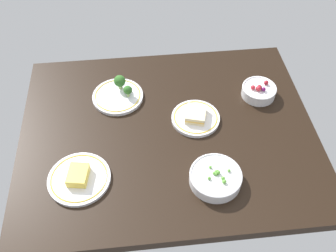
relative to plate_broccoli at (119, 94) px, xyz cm
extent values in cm
cube|color=black|center=(-18.20, 19.52, -3.58)|extent=(111.47, 89.04, 4.00)
cylinder|color=silver|center=(0.39, 0.48, -0.87)|extent=(20.60, 20.60, 1.42)
torus|color=gold|center=(0.39, 0.48, -0.16)|extent=(18.63, 18.63, 0.50)
cylinder|color=#9EBC72|center=(-0.92, -3.73, 0.88)|extent=(1.67, 1.67, 2.08)
sphere|color=#2D6023|center=(-0.92, -3.73, 3.71)|extent=(4.78, 4.78, 4.78)
cylinder|color=#9EBC72|center=(-3.95, 1.18, 0.77)|extent=(1.25, 1.25, 1.86)
sphere|color=#2D6023|center=(-3.95, 1.18, 3.04)|extent=(3.58, 3.58, 3.58)
cylinder|color=silver|center=(-29.36, 15.61, -0.87)|extent=(18.72, 18.72, 1.41)
torus|color=gold|center=(-29.36, 15.61, -0.17)|extent=(16.98, 16.98, 0.50)
cube|color=beige|center=(-29.36, 15.61, 0.43)|extent=(9.58, 10.40, 1.20)
cube|color=#E5B24C|center=(-29.36, 15.61, 1.43)|extent=(9.58, 10.40, 0.80)
cube|color=beige|center=(-29.36, 15.61, 2.43)|extent=(9.58, 10.40, 1.20)
cylinder|color=silver|center=(14.23, 38.71, -0.96)|extent=(21.42, 21.42, 1.24)
torus|color=gold|center=(14.23, 38.71, -0.34)|extent=(19.35, 19.35, 0.50)
cube|color=#F2D14C|center=(14.23, 38.71, 1.28)|extent=(7.81, 9.22, 3.25)
cylinder|color=silver|center=(-31.66, 44.16, 0.36)|extent=(17.67, 17.67, 3.88)
torus|color=silver|center=(-31.66, 44.16, 2.30)|extent=(17.76, 17.76, 0.80)
sphere|color=#599E38|center=(-30.23, 41.25, 2.80)|extent=(1.01, 1.01, 1.01)
sphere|color=#599E38|center=(-33.60, 46.10, 2.94)|extent=(1.28, 1.28, 1.28)
sphere|color=#599E38|center=(-33.70, 47.48, 3.00)|extent=(1.40, 1.40, 1.40)
sphere|color=#599E38|center=(-31.66, 44.14, 2.87)|extent=(1.15, 1.15, 1.15)
sphere|color=#599E38|center=(-31.12, 43.78, 2.88)|extent=(1.16, 1.16, 1.16)
sphere|color=#599E38|center=(-29.07, 45.53, 2.85)|extent=(1.11, 1.11, 1.11)
sphere|color=#599E38|center=(-32.05, 43.36, 3.00)|extent=(1.40, 1.40, 1.40)
sphere|color=#599E38|center=(-36.20, 43.26, 2.83)|extent=(1.06, 1.06, 1.06)
sphere|color=#599E38|center=(-32.44, 43.75, 3.01)|extent=(1.44, 1.44, 1.44)
cylinder|color=silver|center=(-56.95, 5.00, 0.47)|extent=(13.62, 13.62, 4.10)
torus|color=silver|center=(-56.95, 5.00, 2.52)|extent=(13.88, 13.88, 0.80)
sphere|color=#B2232D|center=(-55.94, 6.44, 3.58)|extent=(2.12, 2.12, 2.12)
sphere|color=#59144C|center=(-57.96, 6.84, 3.37)|extent=(1.70, 1.70, 1.70)
sphere|color=maroon|center=(-56.53, 5.72, 3.53)|extent=(2.01, 2.01, 2.01)
sphere|color=maroon|center=(-60.02, 3.27, 3.45)|extent=(1.86, 1.86, 1.86)
sphere|color=#B2232D|center=(-54.01, 5.35, 3.43)|extent=(1.81, 1.81, 1.81)
camera|label=1|loc=(-8.40, 111.98, 108.73)|focal=40.60mm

